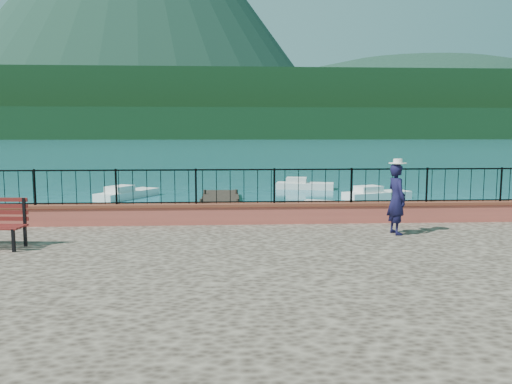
{
  "coord_description": "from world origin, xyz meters",
  "views": [
    {
      "loc": [
        -1.63,
        -10.22,
        3.75
      ],
      "look_at": [
        -0.92,
        2.0,
        2.3
      ],
      "focal_mm": 35.0,
      "sensor_mm": 36.0,
      "label": 1
    }
  ],
  "objects": [
    {
      "name": "dock",
      "position": [
        -2.0,
        12.0,
        0.15
      ],
      "size": [
        2.0,
        16.0,
        0.3
      ],
      "primitive_type": "cube",
      "color": "#2D231C",
      "rests_on": "ground"
    },
    {
      "name": "companion_hill",
      "position": [
        220.0,
        560.0,
        0.0
      ],
      "size": [
        448.0,
        384.0,
        180.0
      ],
      "primitive_type": "ellipsoid",
      "color": "#142D23",
      "rests_on": "ground"
    },
    {
      "name": "boat_3",
      "position": [
        -7.38,
        18.76,
        0.4
      ],
      "size": [
        3.24,
        4.28,
        0.8
      ],
      "primitive_type": "cube",
      "rotation": [
        0.0,
        0.0,
        1.04
      ],
      "color": "silver",
      "rests_on": "ground"
    },
    {
      "name": "far_forest",
      "position": [
        0.0,
        300.0,
        9.0
      ],
      "size": [
        900.0,
        60.0,
        18.0
      ],
      "primitive_type": "cube",
      "color": "black",
      "rests_on": "ground"
    },
    {
      "name": "person",
      "position": [
        2.64,
        2.01,
        2.1
      ],
      "size": [
        0.53,
        0.71,
        1.79
      ],
      "primitive_type": "imported",
      "rotation": [
        0.0,
        0.0,
        1.73
      ],
      "color": "black",
      "rests_on": "promenade"
    },
    {
      "name": "boat_1",
      "position": [
        2.91,
        10.99,
        0.4
      ],
      "size": [
        4.05,
        2.76,
        0.8
      ],
      "primitive_type": "cube",
      "rotation": [
        0.0,
        0.0,
        -0.42
      ],
      "color": "silver",
      "rests_on": "ground"
    },
    {
      "name": "hat",
      "position": [
        2.64,
        2.01,
        3.05
      ],
      "size": [
        0.44,
        0.44,
        0.12
      ],
      "primitive_type": "cylinder",
      "color": "white",
      "rests_on": "person"
    },
    {
      "name": "railing",
      "position": [
        0.0,
        3.7,
        2.25
      ],
      "size": [
        27.0,
        0.05,
        0.95
      ],
      "primitive_type": "cube",
      "color": "black",
      "rests_on": "parapet"
    },
    {
      "name": "boat_2",
      "position": [
        6.91,
        17.54,
        0.4
      ],
      "size": [
        4.15,
        2.57,
        0.8
      ],
      "primitive_type": "cube",
      "rotation": [
        0.0,
        0.0,
        0.35
      ],
      "color": "silver",
      "rests_on": "ground"
    },
    {
      "name": "ground",
      "position": [
        0.0,
        0.0,
        0.0
      ],
      "size": [
        2000.0,
        2000.0,
        0.0
      ],
      "primitive_type": "plane",
      "color": "#19596B",
      "rests_on": "ground"
    },
    {
      "name": "parapet",
      "position": [
        0.0,
        3.7,
        1.49
      ],
      "size": [
        28.0,
        0.46,
        0.58
      ],
      "primitive_type": "cube",
      "color": "#BC5344",
      "rests_on": "promenade"
    },
    {
      "name": "boat_0",
      "position": [
        -7.06,
        9.98,
        0.4
      ],
      "size": [
        4.01,
        2.05,
        0.8
      ],
      "primitive_type": "cube",
      "rotation": [
        0.0,
        0.0,
        0.2
      ],
      "color": "silver",
      "rests_on": "ground"
    },
    {
      "name": "boat_4",
      "position": [
        3.61,
        22.87,
        0.4
      ],
      "size": [
        3.99,
        2.12,
        0.8
      ],
      "primitive_type": "cube",
      "rotation": [
        0.0,
        0.0,
        -0.23
      ],
      "color": "silver",
      "rests_on": "ground"
    },
    {
      "name": "foothills",
      "position": [
        0.0,
        360.0,
        22.0
      ],
      "size": [
        900.0,
        120.0,
        44.0
      ],
      "primitive_type": "cube",
      "color": "black",
      "rests_on": "ground"
    }
  ]
}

